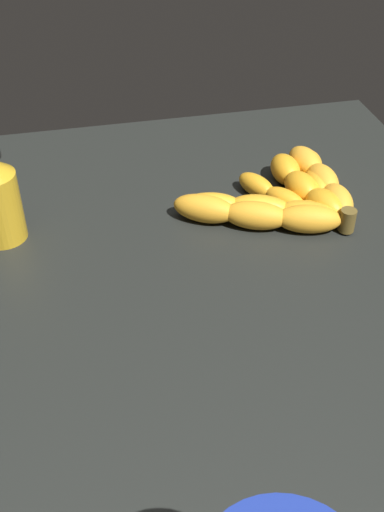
# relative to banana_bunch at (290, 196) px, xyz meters

# --- Properties ---
(ground_plane) EXTENTS (0.89, 0.77, 0.03)m
(ground_plane) POSITION_rel_banana_bunch_xyz_m (-0.15, 0.15, -0.03)
(ground_plane) COLOR black
(banana_bunch) EXTENTS (0.20, 0.24, 0.04)m
(banana_bunch) POSITION_rel_banana_bunch_xyz_m (0.00, 0.00, 0.00)
(banana_bunch) COLOR gold
(banana_bunch) RESTS_ON ground_plane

